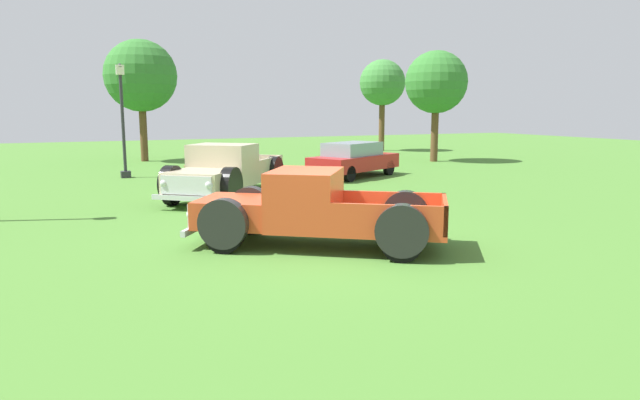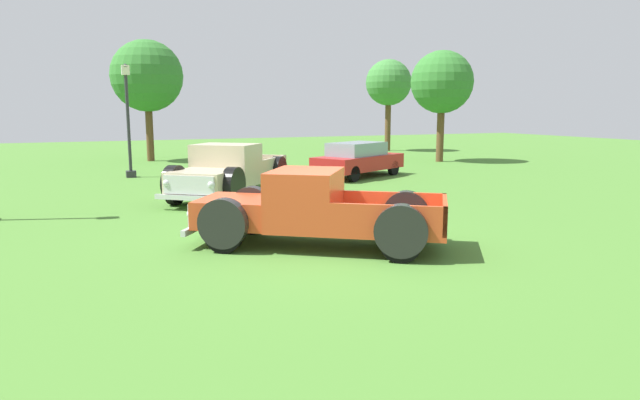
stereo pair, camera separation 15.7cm
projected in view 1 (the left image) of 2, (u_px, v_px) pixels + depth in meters
The scene contains 9 objects.
ground_plane at pixel (325, 247), 10.58m from camera, with size 80.00×80.00×0.00m, color #477A2D.
pickup_truck_foreground at pixel (302, 210), 10.57m from camera, with size 4.87×4.12×1.46m.
pickup_truck_behind_left at pixel (222, 173), 16.21m from camera, with size 4.70×5.18×1.59m.
sedan_distant_a at pixel (354, 159), 21.45m from camera, with size 4.32×3.31×1.34m.
lamp_post_near at pixel (123, 118), 21.00m from camera, with size 0.36×0.36×4.29m.
picnic_table at pixel (208, 166), 20.78m from camera, with size 1.53×1.84×0.78m.
oak_tree_east at pixel (436, 83), 27.45m from camera, with size 3.07×3.07×5.46m.
oak_tree_west at pixel (382, 83), 34.68m from camera, with size 2.84×2.84×5.67m.
oak_tree_center at pixel (141, 76), 27.49m from camera, with size 3.54×3.54×6.01m.
Camera 1 is at (-4.36, -9.33, 2.58)m, focal length 31.25 mm.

